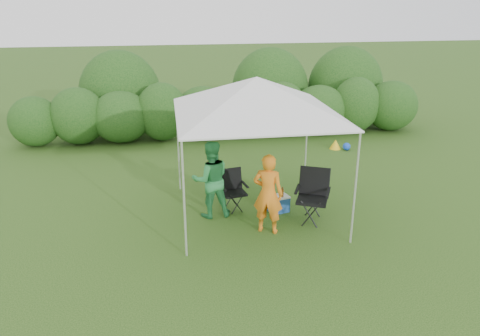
{
  "coord_description": "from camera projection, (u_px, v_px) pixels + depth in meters",
  "views": [
    {
      "loc": [
        -1.68,
        -8.17,
        4.3
      ],
      "look_at": [
        -0.34,
        0.4,
        1.05
      ],
      "focal_mm": 35.0,
      "sensor_mm": 36.0,
      "label": 1
    }
  ],
  "objects": [
    {
      "name": "hedge",
      "position": [
        228.0,
        112.0,
        14.59
      ],
      "size": [
        12.81,
        1.53,
        1.8
      ],
      "color": "#28541B",
      "rests_on": "ground"
    },
    {
      "name": "woman",
      "position": [
        211.0,
        179.0,
        9.37
      ],
      "size": [
        0.83,
        0.67,
        1.6
      ],
      "primitive_type": "imported",
      "rotation": [
        0.0,
        0.0,
        3.23
      ],
      "color": "#2D8C48",
      "rests_on": "ground"
    },
    {
      "name": "chair_left",
      "position": [
        233.0,
        187.0,
        9.82
      ],
      "size": [
        0.59,
        0.56,
        0.85
      ],
      "rotation": [
        0.0,
        0.0,
        0.19
      ],
      "color": "black",
      "rests_on": "ground"
    },
    {
      "name": "lawn_toy",
      "position": [
        338.0,
        145.0,
        13.7
      ],
      "size": [
        0.55,
        0.46,
        0.28
      ],
      "color": "yellow",
      "rests_on": "ground"
    },
    {
      "name": "man",
      "position": [
        268.0,
        194.0,
        8.74
      ],
      "size": [
        0.67,
        0.58,
        1.56
      ],
      "primitive_type": "imported",
      "rotation": [
        0.0,
        0.0,
        2.71
      ],
      "color": "orange",
      "rests_on": "ground"
    },
    {
      "name": "canopy",
      "position": [
        257.0,
        96.0,
        8.91
      ],
      "size": [
        3.1,
        3.1,
        2.83
      ],
      "color": "silver",
      "rests_on": "ground"
    },
    {
      "name": "chair_right",
      "position": [
        313.0,
        192.0,
        9.28
      ],
      "size": [
        0.8,
        0.78,
        1.06
      ],
      "rotation": [
        0.0,
        0.0,
        -0.42
      ],
      "color": "black",
      "rests_on": "ground"
    },
    {
      "name": "ground",
      "position": [
        260.0,
        223.0,
        9.31
      ],
      "size": [
        70.0,
        70.0,
        0.0
      ],
      "primitive_type": "plane",
      "color": "#365A1C"
    },
    {
      "name": "cooler",
      "position": [
        279.0,
        204.0,
        9.77
      ],
      "size": [
        0.48,
        0.4,
        0.35
      ],
      "rotation": [
        0.0,
        0.0,
        0.28
      ],
      "color": "#22529D",
      "rests_on": "ground"
    },
    {
      "name": "bottle",
      "position": [
        282.0,
        192.0,
        9.64
      ],
      "size": [
        0.06,
        0.06,
        0.22
      ],
      "primitive_type": "cylinder",
      "color": "#592D0C",
      "rests_on": "cooler"
    }
  ]
}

